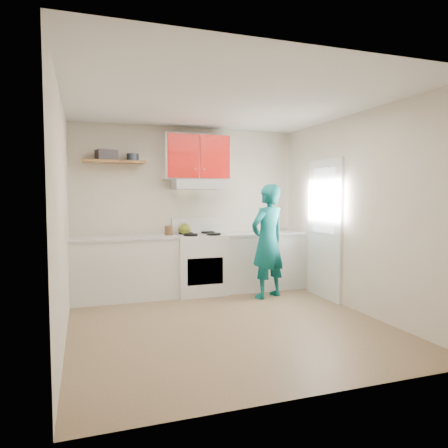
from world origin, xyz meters
name	(u,v)px	position (x,y,z in m)	size (l,w,h in m)	color
floor	(227,323)	(0.00, 0.00, 0.00)	(3.80, 3.80, 0.00)	brown
ceiling	(227,102)	(0.00, 0.00, 2.60)	(3.60, 3.80, 0.04)	white
back_wall	(188,209)	(0.00, 1.90, 1.30)	(3.60, 0.04, 2.60)	beige
front_wall	(312,226)	(0.00, -1.90, 1.30)	(3.60, 0.04, 2.60)	beige
left_wall	(62,217)	(-1.80, 0.00, 1.30)	(0.04, 3.80, 2.60)	beige
right_wall	(356,213)	(1.80, 0.00, 1.30)	(0.04, 3.80, 2.60)	beige
door	(325,229)	(1.78, 0.70, 1.02)	(0.05, 0.85, 2.05)	white
door_glass	(324,200)	(1.75, 0.70, 1.45)	(0.01, 0.55, 0.95)	white
counter_left	(125,269)	(-1.04, 1.60, 0.45)	(1.52, 0.60, 0.90)	silver
counter_right	(260,261)	(1.14, 1.60, 0.45)	(1.32, 0.60, 0.90)	silver
stove	(200,264)	(0.10, 1.57, 0.46)	(0.76, 0.65, 0.92)	white
range_hood	(198,184)	(0.10, 1.68, 1.70)	(0.76, 0.44, 0.15)	silver
upper_cabinets	(197,157)	(0.10, 1.73, 2.12)	(1.02, 0.33, 0.70)	red
shelf	(114,162)	(-1.15, 1.75, 2.02)	(0.90, 0.30, 0.04)	brown
books	(106,155)	(-1.26, 1.72, 2.11)	(0.29, 0.21, 0.15)	#383136
tin	(133,157)	(-0.88, 1.77, 2.09)	(0.18, 0.18, 0.11)	#333D4C
kettle	(185,229)	(-0.11, 1.68, 1.01)	(0.20, 0.20, 0.17)	#616E1E
crock	(169,231)	(-0.36, 1.64, 0.98)	(0.14, 0.14, 0.16)	brown
cutting_board	(240,234)	(0.78, 1.61, 0.91)	(0.27, 0.20, 0.02)	olive
silicone_mat	(278,233)	(1.45, 1.60, 0.90)	(0.32, 0.26, 0.01)	red
person	(268,241)	(0.99, 1.00, 0.84)	(0.62, 0.40, 1.69)	#0A6261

